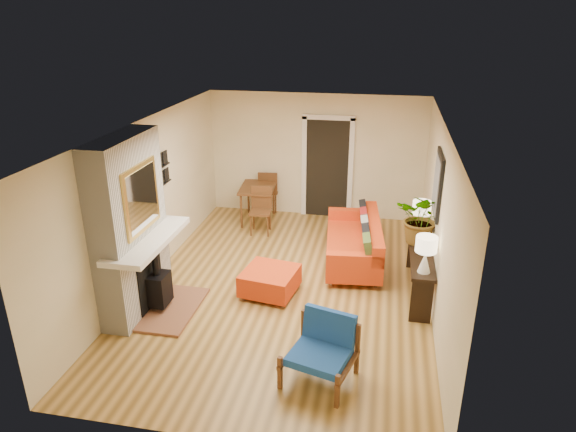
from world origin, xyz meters
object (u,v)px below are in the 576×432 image
(lamp_near, at_px, (426,250))
(console_table, at_px, (420,260))
(blue_chair, at_px, (323,345))
(dining_table, at_px, (261,194))
(houseplant, at_px, (422,218))
(ottoman, at_px, (270,280))
(sofa, at_px, (358,242))
(lamp_far, at_px, (421,213))

(lamp_near, bearing_deg, console_table, 90.00)
(blue_chair, distance_m, dining_table, 5.05)
(dining_table, height_order, houseplant, houseplant)
(ottoman, bearing_deg, dining_table, 106.24)
(dining_table, relative_size, console_table, 0.94)
(ottoman, height_order, blue_chair, blue_chair)
(sofa, xyz_separation_m, dining_table, (-2.11, 1.51, 0.24))
(sofa, xyz_separation_m, houseplant, (1.00, -0.63, 0.78))
(console_table, relative_size, houseplant, 2.19)
(sofa, relative_size, ottoman, 2.44)
(lamp_far, bearing_deg, blue_chair, -112.02)
(sofa, height_order, houseplant, houseplant)
(sofa, relative_size, lamp_far, 4.06)
(blue_chair, height_order, console_table, blue_chair)
(houseplant, bearing_deg, lamp_far, 88.73)
(console_table, relative_size, lamp_near, 3.43)
(blue_chair, xyz_separation_m, lamp_near, (1.21, 1.56, 0.63))
(ottoman, height_order, dining_table, dining_table)
(dining_table, bearing_deg, lamp_near, -45.04)
(console_table, distance_m, lamp_far, 0.89)
(ottoman, height_order, console_table, console_table)
(lamp_near, bearing_deg, lamp_far, 90.00)
(dining_table, bearing_deg, console_table, -37.94)
(blue_chair, xyz_separation_m, dining_table, (-1.91, 4.68, 0.17))
(sofa, distance_m, ottoman, 1.88)
(sofa, height_order, blue_chair, sofa)
(console_table, relative_size, lamp_far, 3.43)
(houseplant, bearing_deg, blue_chair, -115.29)
(sofa, xyz_separation_m, blue_chair, (-0.20, -3.16, 0.07))
(lamp_far, bearing_deg, ottoman, -151.87)
(console_table, bearing_deg, lamp_far, 90.00)
(sofa, distance_m, dining_table, 2.60)
(console_table, bearing_deg, houseplant, 91.98)
(sofa, distance_m, houseplant, 1.42)
(lamp_near, relative_size, lamp_far, 1.00)
(console_table, height_order, houseplant, houseplant)
(sofa, relative_size, console_table, 1.19)
(blue_chair, relative_size, houseplant, 1.10)
(ottoman, bearing_deg, lamp_far, 28.13)
(ottoman, bearing_deg, lamp_near, -5.48)
(dining_table, bearing_deg, blue_chair, -67.82)
(ottoman, xyz_separation_m, houseplant, (2.26, 0.76, 0.92))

